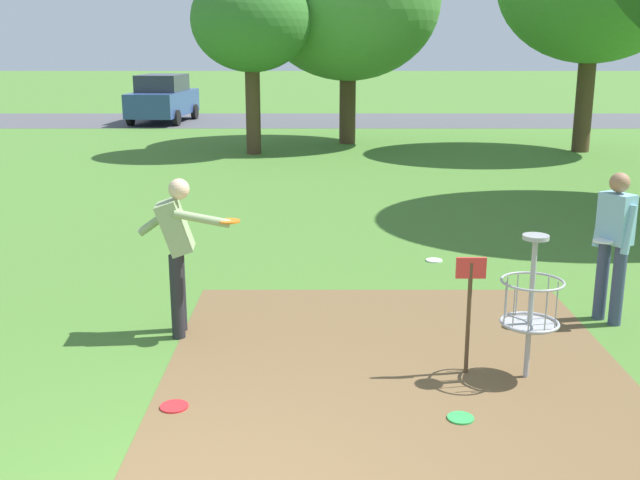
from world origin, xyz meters
TOP-DOWN VIEW (x-y plane):
  - dirt_tee_pad at (1.53, 2.19)m, footprint 4.45×5.59m
  - disc_golf_basket at (2.69, 2.39)m, footprint 0.98×0.58m
  - player_foreground_watching at (-0.70, 3.48)m, footprint 1.13×0.44m
  - player_throwing at (4.05, 3.86)m, footprint 0.45×0.49m
  - frisbee_near_basket at (1.99, 1.54)m, footprint 0.22×0.22m
  - frisbee_by_tee at (2.46, 6.32)m, footprint 0.23×0.23m
  - frisbee_far_right at (-0.46, 1.75)m, footprint 0.25×0.25m
  - tree_near_left at (-1.07, 17.25)m, footprint 3.29×3.29m
  - tree_mid_center at (1.66, 19.54)m, footprint 5.50×5.50m
  - parking_lot_strip at (0.00, 26.69)m, footprint 36.00×6.00m
  - parked_car_leftmost at (-5.35, 25.96)m, footprint 2.29×4.36m

SIDE VIEW (x-z plane):
  - parking_lot_strip at x=0.00m, z-range 0.00..0.01m
  - dirt_tee_pad at x=1.53m, z-range 0.00..0.01m
  - frisbee_near_basket at x=1.99m, z-range 0.00..0.02m
  - frisbee_by_tee at x=2.46m, z-range 0.00..0.02m
  - frisbee_far_right at x=-0.46m, z-range 0.00..0.02m
  - disc_golf_basket at x=2.69m, z-range 0.06..1.45m
  - parked_car_leftmost at x=-5.35m, z-range 0.00..1.84m
  - player_throwing at x=4.05m, z-range 0.11..1.82m
  - player_foreground_watching at x=-0.70m, z-range 0.13..1.84m
  - tree_near_left at x=-1.07m, z-range 1.09..6.14m
  - tree_mid_center at x=1.66m, z-range 0.94..7.53m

